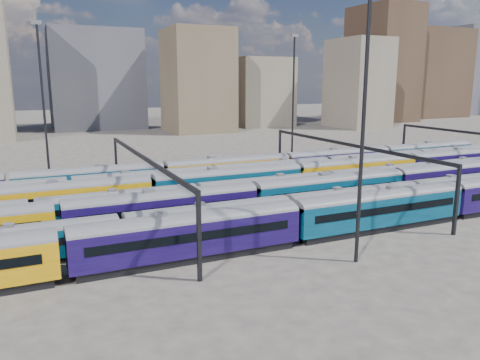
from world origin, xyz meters
name	(u,v)px	position (x,y,z in m)	size (l,w,h in m)	color
ground	(286,203)	(0.00, 0.00, 0.00)	(500.00, 500.00, 0.00)	#403A36
rake_0	(379,205)	(3.62, -15.00, 2.95)	(113.49, 3.32, 5.61)	black
rake_1	(287,207)	(-5.67, -10.00, 2.45)	(113.88, 2.78, 4.67)	black
rake_2	(330,187)	(3.75, -5.00, 2.93)	(158.56, 3.31, 5.59)	black
rake_3	(377,176)	(15.97, 0.00, 2.51)	(136.00, 2.84, 4.78)	black
rake_4	(151,187)	(-18.02, 5.00, 2.93)	(135.54, 3.30, 5.58)	black
rake_5	(213,176)	(-7.25, 10.00, 2.67)	(123.86, 3.02, 5.09)	black
rake_6	(164,172)	(-13.58, 15.00, 2.85)	(131.77, 3.21, 5.42)	black
gantry_1	(144,166)	(-20.00, 0.00, 6.79)	(0.35, 40.35, 8.03)	black
gantry_2	(346,151)	(10.00, 0.00, 6.79)	(0.35, 40.35, 8.03)	black
mast_1	(43,101)	(-30.00, 22.00, 13.97)	(1.40, 0.50, 25.60)	black
mast_2	(364,114)	(-5.00, -22.00, 13.97)	(1.40, 0.50, 25.60)	black
mast_3	(293,96)	(15.00, 24.00, 13.97)	(1.40, 0.50, 25.60)	black
skyline	(378,72)	(104.75, 105.73, 20.83)	(399.22, 60.48, 50.03)	#665B4C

